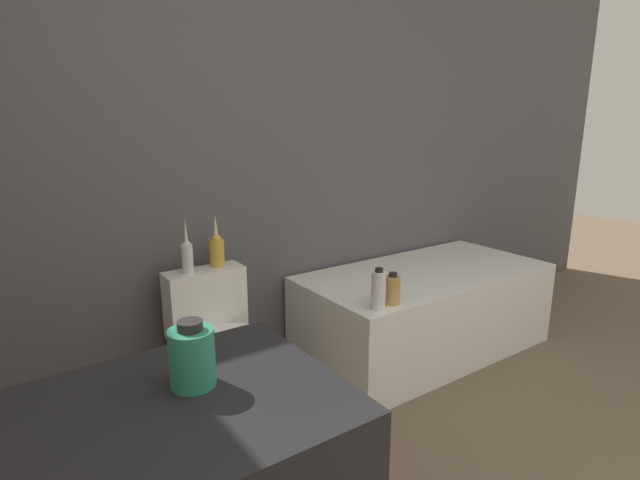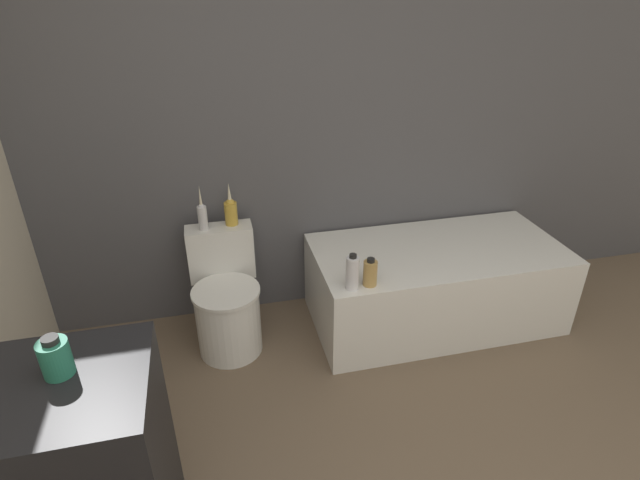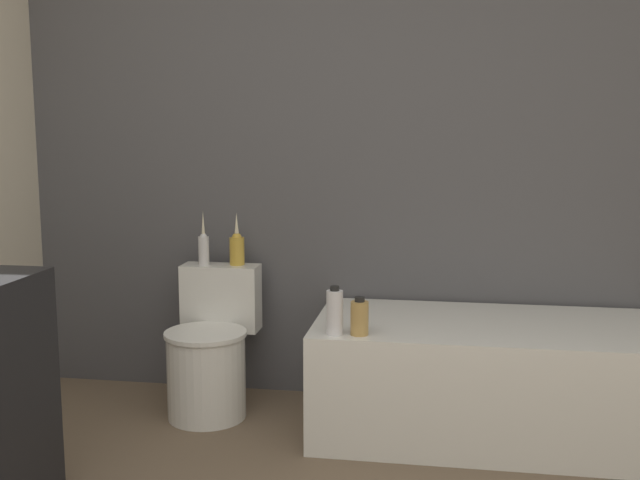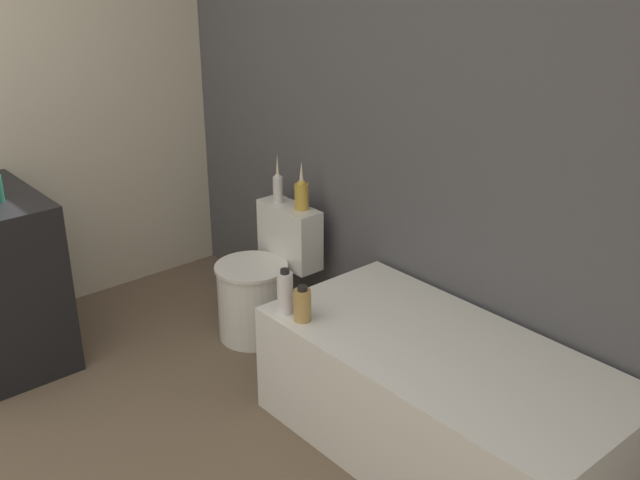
{
  "view_description": "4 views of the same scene",
  "coord_description": "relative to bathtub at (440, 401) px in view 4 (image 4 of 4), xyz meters",
  "views": [
    {
      "loc": [
        -1.39,
        -0.01,
        1.43
      ],
      "look_at": [
        -0.05,
        1.9,
        0.85
      ],
      "focal_mm": 28.0,
      "sensor_mm": 36.0,
      "label": 1
    },
    {
      "loc": [
        -0.55,
        -0.45,
        2.01
      ],
      "look_at": [
        0.01,
        1.88,
        0.73
      ],
      "focal_mm": 28.0,
      "sensor_mm": 36.0,
      "label": 2
    },
    {
      "loc": [
        0.58,
        -1.33,
        1.38
      ],
      "look_at": [
        0.07,
        1.77,
        0.91
      ],
      "focal_mm": 42.0,
      "sensor_mm": 36.0,
      "label": 3
    },
    {
      "loc": [
        2.45,
        -0.08,
        2.11
      ],
      "look_at": [
        0.21,
        1.84,
        0.85
      ],
      "focal_mm": 42.0,
      "sensor_mm": 36.0,
      "label": 4
    }
  ],
  "objects": [
    {
      "name": "vase_silver",
      "position": [
        -1.23,
        0.27,
        0.52
      ],
      "size": [
        0.08,
        0.08,
        0.26
      ],
      "color": "gold",
      "rests_on": "toilet"
    },
    {
      "name": "shampoo_bottle_tall",
      "position": [
        -0.65,
        -0.3,
        0.35
      ],
      "size": [
        0.07,
        0.07,
        0.21
      ],
      "color": "silver",
      "rests_on": "bathtub"
    },
    {
      "name": "toilet",
      "position": [
        -1.32,
        0.05,
        0.03
      ],
      "size": [
        0.39,
        0.54,
        0.7
      ],
      "color": "white",
      "rests_on": "ground"
    },
    {
      "name": "vase_gold",
      "position": [
        -1.4,
        0.24,
        0.53
      ],
      "size": [
        0.05,
        0.05,
        0.27
      ],
      "color": "silver",
      "rests_on": "toilet"
    },
    {
      "name": "wall_back_tiled",
      "position": [
        -0.8,
        0.43,
        1.04
      ],
      "size": [
        6.4,
        0.06,
        2.6
      ],
      "color": "#4C4C51",
      "rests_on": "ground_plane"
    },
    {
      "name": "shampoo_bottle_short",
      "position": [
        -0.55,
        -0.29,
        0.33
      ],
      "size": [
        0.08,
        0.08,
        0.16
      ],
      "color": "tan",
      "rests_on": "bathtub"
    },
    {
      "name": "bathtub",
      "position": [
        0.0,
        0.0,
        0.0
      ],
      "size": [
        1.55,
        0.76,
        0.52
      ],
      "color": "white",
      "rests_on": "ground"
    }
  ]
}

